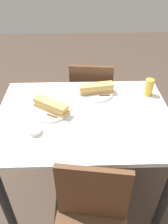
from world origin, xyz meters
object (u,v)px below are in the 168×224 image
object	(u,v)px
baguette_sandwich_near	(51,106)
knife_near	(47,114)
knife_far	(99,96)
dining_table	(84,127)
plate_far	(96,93)
baguette_sandwich_far	(96,88)
beer_glass	(149,87)
plate_near	(51,111)
olive_bowl	(35,131)
chair_near	(91,96)

from	to	relation	value
baguette_sandwich_near	knife_near	distance (m)	0.06
knife_far	dining_table	bearing A→B (deg)	58.38
plate_far	baguette_sandwich_far	size ratio (longest dim) A/B	0.96
baguette_sandwich_far	beer_glass	bearing A→B (deg)	176.32
plate_far	dining_table	bearing A→B (deg)	68.32
beer_glass	knife_far	bearing A→B (deg)	4.79
plate_near	baguette_sandwich_near	bearing A→B (deg)	-90.00
knife_near	olive_bowl	bearing A→B (deg)	68.70
chair_near	baguette_sandwich_far	bearing A→B (deg)	91.62
dining_table	plate_near	size ratio (longest dim) A/B	4.66
plate_near	baguette_sandwich_far	world-z (taller)	baguette_sandwich_far
plate_far	baguette_sandwich_near	bearing A→B (deg)	33.62
dining_table	olive_bowl	distance (m)	0.37
chair_near	plate_far	xyz separation A→B (m)	(-0.01, 0.38, 0.28)
chair_near	knife_far	world-z (taller)	chair_near
knife_far	olive_bowl	world-z (taller)	olive_bowl
chair_near	plate_far	bearing A→B (deg)	91.62
plate_near	knife_near	xyz separation A→B (m)	(0.02, 0.05, 0.01)
dining_table	knife_far	xyz separation A→B (m)	(-0.12, -0.20, 0.13)
dining_table	knife_near	xyz separation A→B (m)	(0.24, 0.01, 0.13)
plate_near	knife_far	size ratio (longest dim) A/B	1.41
knife_near	baguette_sandwich_far	xyz separation A→B (m)	(-0.34, -0.27, 0.03)
baguette_sandwich_near	olive_bowl	bearing A→B (deg)	68.41
knife_near	knife_far	xyz separation A→B (m)	(-0.37, -0.21, 0.00)
chair_near	olive_bowl	bearing A→B (deg)	63.75
knife_near	knife_far	distance (m)	0.42
plate_near	knife_near	distance (m)	0.06
beer_glass	olive_bowl	distance (m)	0.89
dining_table	knife_near	size ratio (longest dim) A/B	7.24
plate_near	beer_glass	world-z (taller)	beer_glass
dining_table	baguette_sandwich_near	xyz separation A→B (m)	(0.22, -0.04, 0.16)
plate_far	beer_glass	size ratio (longest dim) A/B	1.98
plate_near	olive_bowl	bearing A→B (deg)	68.41
olive_bowl	baguette_sandwich_far	bearing A→B (deg)	-133.72
plate_near	baguette_sandwich_far	distance (m)	0.39
plate_far	baguette_sandwich_far	bearing A→B (deg)	-104.04
baguette_sandwich_far	knife_near	bearing A→B (deg)	37.81
plate_near	olive_bowl	xyz separation A→B (m)	(0.08, 0.21, 0.01)
baguette_sandwich_near	plate_far	bearing A→B (deg)	-146.38
plate_far	olive_bowl	distance (m)	0.59
knife_far	olive_bowl	xyz separation A→B (m)	(0.43, 0.37, -0.00)
plate_near	olive_bowl	size ratio (longest dim) A/B	3.04
dining_table	plate_far	xyz separation A→B (m)	(-0.10, -0.25, 0.12)
dining_table	plate_near	xyz separation A→B (m)	(0.22, -0.04, 0.12)
knife_near	baguette_sandwich_far	size ratio (longest dim) A/B	0.62
chair_near	beer_glass	bearing A→B (deg)	134.85
olive_bowl	dining_table	bearing A→B (deg)	-150.62
baguette_sandwich_far	olive_bowl	world-z (taller)	baguette_sandwich_far
dining_table	beer_glass	xyz separation A→B (m)	(-0.49, -0.23, 0.18)
plate_near	baguette_sandwich_near	xyz separation A→B (m)	(0.00, -0.00, 0.04)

